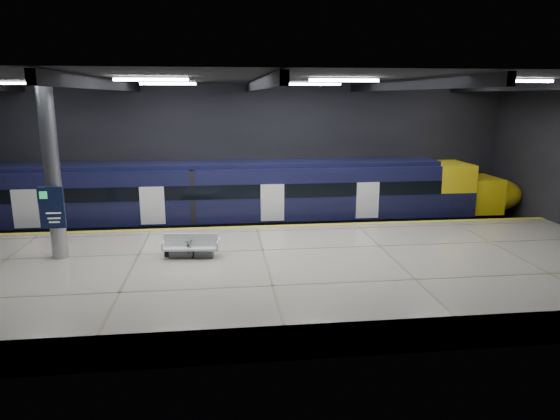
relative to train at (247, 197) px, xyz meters
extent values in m
plane|color=black|center=(0.26, -5.50, -2.06)|extent=(30.00, 30.00, 0.00)
cube|color=black|center=(0.26, 2.50, 1.94)|extent=(30.00, 0.10, 8.00)
cube|color=black|center=(0.26, -13.50, 1.94)|extent=(30.00, 0.10, 8.00)
cube|color=black|center=(0.26, -5.50, 5.94)|extent=(30.00, 16.00, 0.10)
cube|color=black|center=(-5.74, -5.50, 5.69)|extent=(0.25, 16.00, 0.40)
cube|color=black|center=(0.26, -5.50, 5.69)|extent=(0.25, 16.00, 0.40)
cube|color=black|center=(6.26, -5.50, 5.69)|extent=(0.25, 16.00, 0.40)
cube|color=black|center=(12.26, -5.50, 5.69)|extent=(0.25, 16.00, 0.40)
cube|color=white|center=(-3.74, -7.50, 5.82)|extent=(2.60, 0.18, 0.10)
cube|color=white|center=(3.26, -7.50, 5.82)|extent=(2.60, 0.18, 0.10)
cube|color=white|center=(10.26, -7.50, 5.82)|extent=(2.60, 0.18, 0.10)
cube|color=white|center=(-10.74, -1.50, 5.82)|extent=(2.60, 0.18, 0.10)
cube|color=white|center=(-3.74, -1.50, 5.82)|extent=(2.60, 0.18, 0.10)
cube|color=white|center=(3.26, -1.50, 5.82)|extent=(2.60, 0.18, 0.10)
cube|color=white|center=(10.26, -1.50, 5.82)|extent=(2.60, 0.18, 0.10)
cube|color=#BEB2A1|center=(0.26, -8.00, -1.51)|extent=(30.00, 11.00, 1.10)
cube|color=gold|center=(0.26, -2.75, -0.95)|extent=(30.00, 0.40, 0.01)
cube|color=gray|center=(0.26, -0.72, -1.98)|extent=(30.00, 0.08, 0.16)
cube|color=gray|center=(0.26, 0.72, -1.98)|extent=(30.00, 0.08, 0.16)
cube|color=black|center=(-1.80, 0.00, -1.51)|extent=(24.00, 2.58, 0.80)
cube|color=black|center=(-1.80, 0.00, 0.27)|extent=(24.00, 2.80, 2.75)
cube|color=black|center=(-1.80, 0.00, 1.76)|extent=(24.00, 2.30, 0.24)
cube|color=black|center=(-1.80, -1.41, 0.54)|extent=(24.00, 0.04, 0.70)
cube|color=white|center=(1.20, -1.41, -0.06)|extent=(1.20, 0.05, 1.90)
cube|color=yellow|center=(11.20, 0.00, 0.27)|extent=(2.00, 2.80, 2.75)
ellipsoid|color=yellow|center=(13.80, 0.00, -0.21)|extent=(3.60, 2.52, 1.90)
cube|color=black|center=(11.50, 0.00, 0.44)|extent=(1.60, 2.38, 0.80)
cube|color=#595B60|center=(-2.60, -7.06, -0.80)|extent=(1.74, 0.70, 0.32)
cube|color=white|center=(-2.60, -7.06, -0.56)|extent=(2.20, 1.11, 0.08)
cube|color=white|center=(-2.60, -7.06, -0.26)|extent=(2.12, 0.30, 0.53)
cube|color=white|center=(-3.66, -6.95, -0.43)|extent=(0.15, 0.90, 0.32)
cube|color=white|center=(-1.55, -7.16, -0.43)|extent=(0.15, 0.90, 0.32)
imported|color=#99999E|center=(-2.91, -6.91, -0.60)|extent=(1.22, 1.36, 0.72)
cube|color=black|center=(-3.51, -6.91, -0.78)|extent=(0.34, 0.27, 0.35)
cylinder|color=#9EA0A5|center=(-7.74, -6.50, 2.49)|extent=(0.60, 0.60, 6.90)
cube|color=#0F1838|center=(-7.74, -6.92, 1.14)|extent=(0.90, 0.12, 1.60)
camera|label=1|loc=(-1.37, -26.17, 5.25)|focal=32.00mm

